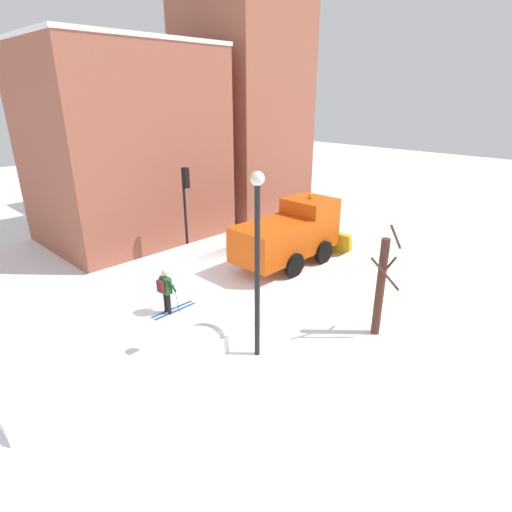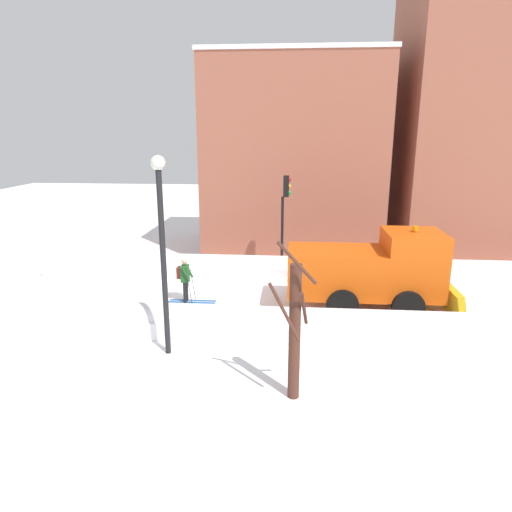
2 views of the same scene
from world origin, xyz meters
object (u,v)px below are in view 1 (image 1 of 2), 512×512
plow_truck (291,233)px  skier (166,289)px  street_lamp (257,247)px  traffic_light_pole (186,198)px  bare_tree_near (381,286)px

plow_truck → skier: 6.91m
street_lamp → plow_truck: bearing=122.1°
traffic_light_pole → bare_tree_near: size_ratio=1.12×
traffic_light_pole → bare_tree_near: (9.65, 0.45, -1.37)m
plow_truck → street_lamp: (4.04, -6.45, 2.08)m
plow_truck → street_lamp: bearing=-57.9°
plow_truck → street_lamp: 7.89m
plow_truck → traffic_light_pole: bearing=-137.8°
skier → street_lamp: bearing=6.1°
traffic_light_pole → street_lamp: size_ratio=0.79×
plow_truck → bare_tree_near: (6.07, -2.79, 0.30)m
skier → traffic_light_pole: size_ratio=0.40×
skier → street_lamp: 4.91m
skier → bare_tree_near: 7.48m
plow_truck → street_lamp: size_ratio=1.05×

